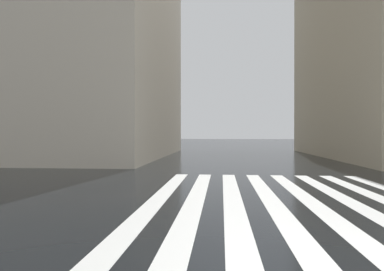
{
  "coord_description": "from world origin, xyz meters",
  "views": [
    {
      "loc": [
        -4.24,
        2.29,
        1.77
      ],
      "look_at": [
        9.71,
        3.49,
        1.69
      ],
      "focal_mm": 32.11,
      "sensor_mm": 36.0,
      "label": 1
    }
  ],
  "objects": [
    {
      "name": "haussmann_block_mid",
      "position": [
        22.25,
        17.25,
        10.67
      ],
      "size": [
        19.51,
        21.32,
        21.79
      ],
      "color": "beige",
      "rests_on": "ground_plane"
    },
    {
      "name": "zebra_crossing",
      "position": [
        4.0,
        0.48,
        0.0
      ],
      "size": [
        13.0,
        7.5,
        0.01
      ],
      "color": "silver",
      "rests_on": "ground_plane"
    }
  ]
}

